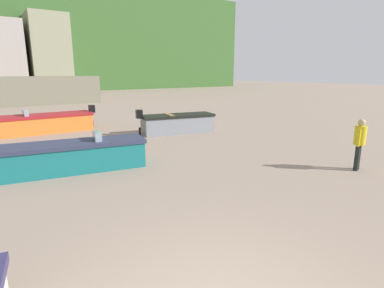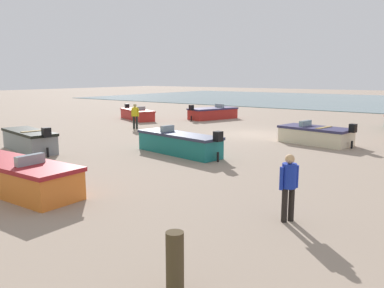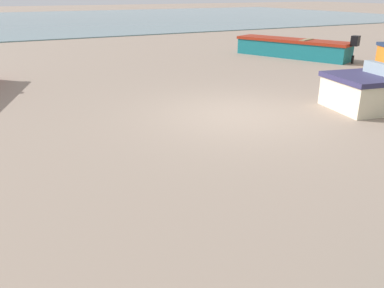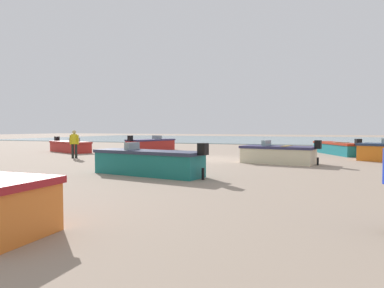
{
  "view_description": "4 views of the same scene",
  "coord_description": "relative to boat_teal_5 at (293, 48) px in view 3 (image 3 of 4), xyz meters",
  "views": [
    {
      "loc": [
        -2.19,
        -2.51,
        3.01
      ],
      "look_at": [
        2.3,
        4.03,
        1.16
      ],
      "focal_mm": 28.86,
      "sensor_mm": 36.0,
      "label": 1
    },
    {
      "loc": [
        -10.46,
        20.76,
        3.4
      ],
      "look_at": [
        -2.23,
        9.31,
        0.96
      ],
      "focal_mm": 36.99,
      "sensor_mm": 36.0,
      "label": 2
    },
    {
      "loc": [
        5.07,
        7.45,
        2.77
      ],
      "look_at": [
        2.91,
        3.22,
        0.91
      ],
      "focal_mm": 36.63,
      "sensor_mm": 36.0,
      "label": 3
    },
    {
      "loc": [
        -5.96,
        18.57,
        1.73
      ],
      "look_at": [
        0.02,
        2.49,
        0.95
      ],
      "focal_mm": 32.35,
      "sensor_mm": 36.0,
      "label": 4
    }
  ],
  "objects": [
    {
      "name": "ground_plane",
      "position": [
        7.01,
        6.33,
        -0.41
      ],
      "size": [
        160.0,
        160.0,
        0.0
      ],
      "primitive_type": "plane",
      "color": "gray"
    },
    {
      "name": "tidal_water",
      "position": [
        7.01,
        -29.67,
        -0.38
      ],
      "size": [
        80.0,
        36.0,
        0.06
      ],
      "primitive_type": "cube",
      "color": "slate",
      "rests_on": "ground"
    },
    {
      "name": "boat_teal_5",
      "position": [
        0.0,
        0.0,
        0.0
      ],
      "size": [
        3.11,
        5.27,
        1.11
      ],
      "rotation": [
        0.0,
        0.0,
        3.54
      ],
      "color": "#166D76",
      "rests_on": "ground"
    }
  ]
}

